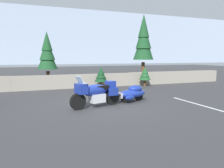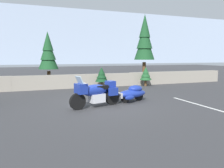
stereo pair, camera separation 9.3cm
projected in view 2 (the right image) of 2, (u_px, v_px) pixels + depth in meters
The scene contains 10 objects.
ground_plane at pixel (102, 105), 9.48m from camera, with size 80.00×80.00×0.00m, color #38383A.
stone_guard_wall at pixel (80, 81), 14.72m from camera, with size 24.00×0.59×0.93m.
distant_ridgeline at pixel (38, 44), 97.59m from camera, with size 240.00×80.00×16.00m, color #99A8BF.
touring_motorcycle at pixel (96, 92), 8.95m from camera, with size 2.27×1.09×1.33m.
car_shaped_trailer at pixel (132, 93), 10.09m from camera, with size 2.22×1.06×0.76m.
pine_tree_tall at pixel (145, 40), 18.43m from camera, with size 1.72×1.72×5.65m.
pine_tree_secondary at pixel (48, 52), 14.92m from camera, with size 1.34×1.34×3.80m.
pine_sapling_near at pixel (146, 74), 15.53m from camera, with size 0.84×0.84×1.37m.
pine_sapling_farther at pixel (102, 75), 14.35m from camera, with size 0.85×0.85×1.41m.
parking_stripe_marker at pixel (200, 105), 9.43m from camera, with size 0.12×3.60×0.01m, color silver.
Camera 2 is at (-2.79, -8.88, 2.06)m, focal length 34.94 mm.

